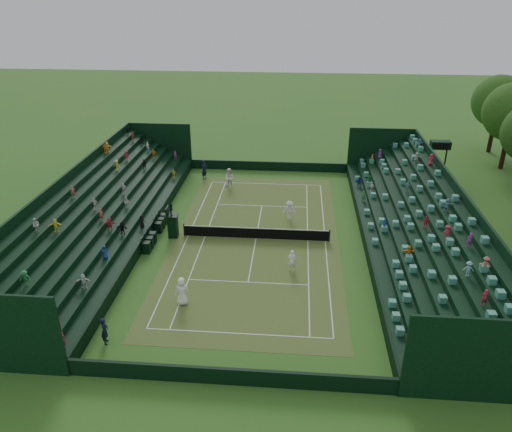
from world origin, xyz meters
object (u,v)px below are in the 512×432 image
object	(u,v)px
tennis_net	(256,233)
umpire_chair	(172,223)
player_near_west	(182,291)
player_far_west	(230,178)
player_far_east	(289,210)
player_near_east	(292,260)

from	to	relation	value
tennis_net	umpire_chair	xyz separation A→B (m)	(-6.64, -0.22, 0.70)
umpire_chair	tennis_net	bearing A→B (deg)	1.88
player_near_west	player_far_west	bearing A→B (deg)	-99.79
player_near_west	player_far_east	distance (m)	14.62
umpire_chair	player_far_east	size ratio (longest dim) A/B	1.73
player_near_east	player_far_east	world-z (taller)	player_far_east
player_near_east	player_far_east	size ratio (longest dim) A/B	0.97
umpire_chair	player_far_east	world-z (taller)	umpire_chair
tennis_net	player_near_west	size ratio (longest dim) A/B	6.14
player_near_west	player_near_east	bearing A→B (deg)	-154.32
umpire_chair	player_near_east	xyz separation A→B (m)	(9.56, -4.33, -0.42)
tennis_net	player_far_west	bearing A→B (deg)	108.31
player_near_west	player_near_east	size ratio (longest dim) A/B	1.18
player_far_west	umpire_chair	bearing A→B (deg)	-85.45
umpire_chair	player_far_west	size ratio (longest dim) A/B	1.45
tennis_net	umpire_chair	distance (m)	6.68
tennis_net	player_far_west	xyz separation A→B (m)	(-3.51, 10.62, 0.46)
umpire_chair	player_near_west	size ratio (longest dim) A/B	1.51
player_near_west	umpire_chair	bearing A→B (deg)	-81.77
tennis_net	player_far_east	world-z (taller)	player_far_east
tennis_net	player_far_west	distance (m)	11.19
player_far_west	player_far_east	xyz separation A→B (m)	(6.06, -6.71, -0.16)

